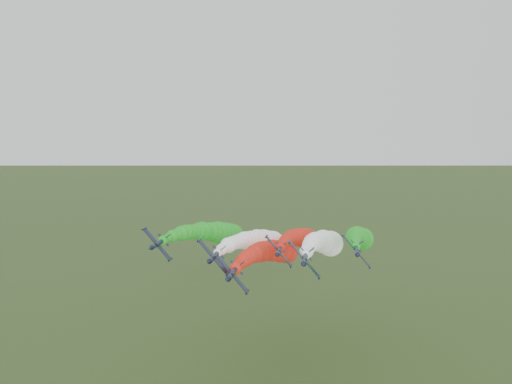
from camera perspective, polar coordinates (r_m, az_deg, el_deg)
jet_lead at (r=126.45m, az=2.00°, el=-6.84°), size 10.89×63.42×15.64m
jet_inner_left at (r=135.56m, az=0.48°, el=-5.67°), size 11.25×63.78×16.00m
jet_inner_right at (r=133.31m, az=7.76°, el=-5.75°), size 11.45×63.99×16.20m
jet_outer_left at (r=144.64m, az=-4.45°, el=-4.72°), size 11.26×63.79×16.01m
jet_outer_right at (r=144.19m, az=11.65°, el=-5.12°), size 11.29×63.83×16.04m
jet_trail at (r=149.34m, az=5.31°, el=-5.32°), size 10.91×63.45×15.66m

